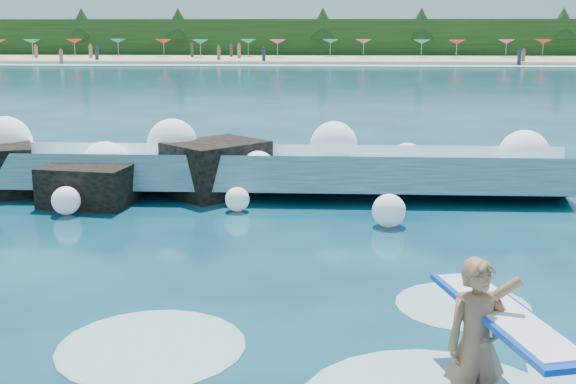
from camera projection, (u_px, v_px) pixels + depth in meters
The scene contains 10 objects.
ground at pixel (178, 301), 10.51m from camera, with size 200.00×200.00×0.00m, color #082442.
beach at pixel (309, 59), 86.40m from camera, with size 140.00×20.00×0.40m, color tan.
wet_band at pixel (307, 65), 75.73m from camera, with size 140.00×5.00×0.08m, color silver.
treeline at pixel (311, 38), 95.63m from camera, with size 140.00×4.00×5.00m, color black.
breaking_wave at pixel (217, 171), 17.48m from camera, with size 16.57×2.65×1.43m.
rock_cluster at pixel (84, 177), 16.98m from camera, with size 8.59×3.43×1.48m.
surfer_with_board at pixel (483, 338), 7.60m from camera, with size 1.27×3.04×1.90m.
wave_spray at pixel (199, 155), 17.31m from camera, with size 15.31×4.42×1.77m.
beach_umbrellas at pixel (310, 42), 87.80m from camera, with size 111.52×6.49×0.50m.
beachgoers at pixel (406, 53), 82.16m from camera, with size 103.47×12.94×1.93m.
Camera 1 is at (2.13, -9.79, 3.89)m, focal length 45.00 mm.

